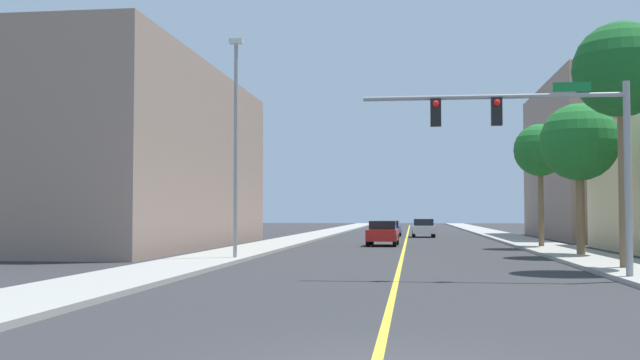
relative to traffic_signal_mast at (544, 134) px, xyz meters
name	(u,v)px	position (x,y,z in m)	size (l,w,h in m)	color
ground	(406,242)	(-4.37, 28.96, -4.32)	(192.00, 192.00, 0.00)	#2D2D30
sidewalk_left	(292,240)	(-12.29, 28.96, -4.25)	(3.15, 168.00, 0.15)	#9E9B93
sidewalk_right	(523,241)	(3.56, 28.96, -4.25)	(3.15, 168.00, 0.15)	#9E9B93
lane_marking_center	(406,242)	(-4.37, 28.96, -4.32)	(0.16, 144.00, 0.01)	yellow
building_left_near	(108,159)	(-21.82, 19.38, 0.88)	(13.36, 26.25, 10.39)	gray
building_right_far	(640,161)	(13.77, 37.69, 1.73)	(14.71, 20.56, 12.10)	gray
traffic_signal_mast	(544,134)	(0.00, 0.00, 0.00)	(7.84, 0.36, 5.72)	gray
street_lamp	(236,137)	(-11.21, 7.60, 0.84)	(0.56, 0.28, 9.16)	gray
palm_near	(621,71)	(3.24, 3.67, 2.52)	(3.27, 3.27, 8.39)	brown
palm_mid	(579,143)	(3.59, 11.84, 0.82)	(3.50, 3.50, 6.79)	brown
palm_far	(540,151)	(3.24, 20.01, 1.15)	(2.94, 2.94, 6.85)	brown
car_red	(383,233)	(-5.69, 22.71, -3.56)	(1.89, 4.09, 1.51)	red
car_white	(423,228)	(-3.00, 39.22, -3.56)	(1.87, 3.85, 1.50)	white
car_blue	(390,228)	(-5.81, 40.01, -3.60)	(1.92, 4.03, 1.36)	#1E389E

